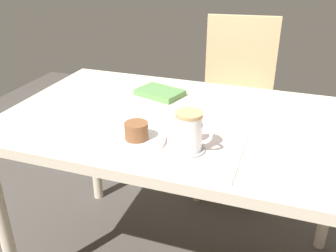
{
  "coord_description": "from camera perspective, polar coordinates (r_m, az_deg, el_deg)",
  "views": [
    {
      "loc": [
        0.35,
        -1.17,
        1.3
      ],
      "look_at": [
        0.01,
        -0.18,
        0.78
      ],
      "focal_mm": 40.0,
      "sensor_mm": 36.0,
      "label": 1
    }
  ],
  "objects": [
    {
      "name": "small_book",
      "position": [
        1.54,
        -1.25,
        5.11
      ],
      "size": [
        0.21,
        0.17,
        0.02
      ],
      "primitive_type": "cube",
      "rotation": [
        0.0,
        0.0,
        -0.3
      ],
      "color": "#598C4C",
      "rests_on": "dining_table"
    },
    {
      "name": "paper_napkin",
      "position": [
        1.11,
        20.64,
        -6.3
      ],
      "size": [
        0.16,
        0.16,
        0.0
      ],
      "primitive_type": "cube",
      "rotation": [
        0.0,
        0.0,
        0.07
      ],
      "color": "silver",
      "rests_on": "dining_table"
    },
    {
      "name": "placemat",
      "position": [
        1.16,
        -0.65,
        -2.96
      ],
      "size": [
        0.48,
        0.3,
        0.0
      ],
      "primitive_type": "cube",
      "color": "silver",
      "rests_on": "dining_table"
    },
    {
      "name": "coffee_coaster",
      "position": [
        1.13,
        3.11,
        -3.57
      ],
      "size": [
        0.1,
        0.1,
        0.0
      ],
      "primitive_type": "cylinder",
      "color": "#99999E",
      "rests_on": "placemat"
    },
    {
      "name": "pastry_plate",
      "position": [
        1.17,
        -4.78,
        -2.17
      ],
      "size": [
        0.18,
        0.18,
        0.01
      ],
      "primitive_type": "cylinder",
      "color": "white",
      "rests_on": "placemat"
    },
    {
      "name": "dining_table",
      "position": [
        1.38,
        2.12,
        -1.58
      ],
      "size": [
        1.29,
        0.79,
        0.73
      ],
      "color": "beige",
      "rests_on": "ground_plane"
    },
    {
      "name": "wooden_chair",
      "position": [
        2.11,
        10.51,
        3.98
      ],
      "size": [
        0.47,
        0.47,
        0.95
      ],
      "rotation": [
        0.0,
        0.0,
        3.28
      ],
      "color": "#D1B27F",
      "rests_on": "ground_plane"
    },
    {
      "name": "pastry",
      "position": [
        1.16,
        -4.84,
        -0.73
      ],
      "size": [
        0.07,
        0.07,
        0.05
      ],
      "primitive_type": "cylinder",
      "color": "brown",
      "rests_on": "pastry_plate"
    },
    {
      "name": "coffee_mug",
      "position": [
        1.1,
        3.3,
        -0.78
      ],
      "size": [
        0.11,
        0.08,
        0.12
      ],
      "color": "white",
      "rests_on": "coffee_coaster"
    }
  ]
}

